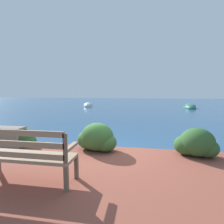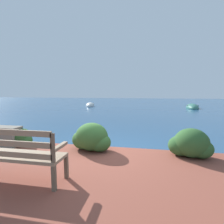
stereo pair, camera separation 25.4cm
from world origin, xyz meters
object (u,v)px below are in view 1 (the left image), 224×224
rowboat_nearest (190,107)px  park_bench (25,154)px  mooring_buoy (193,106)px  rowboat_mid (88,106)px

rowboat_nearest → park_bench: bearing=-17.8°
park_bench → mooring_buoy: (7.65, 18.27, -0.64)m
rowboat_nearest → rowboat_mid: rowboat_nearest is taller
rowboat_nearest → rowboat_mid: size_ratio=1.12×
rowboat_nearest → mooring_buoy: rowboat_nearest is taller
rowboat_nearest → mooring_buoy: bearing=159.3°
rowboat_mid → mooring_buoy: bearing=-97.6°
rowboat_mid → mooring_buoy: (11.89, 1.26, 0.00)m
park_bench → mooring_buoy: 19.82m
mooring_buoy → park_bench: bearing=-112.7°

